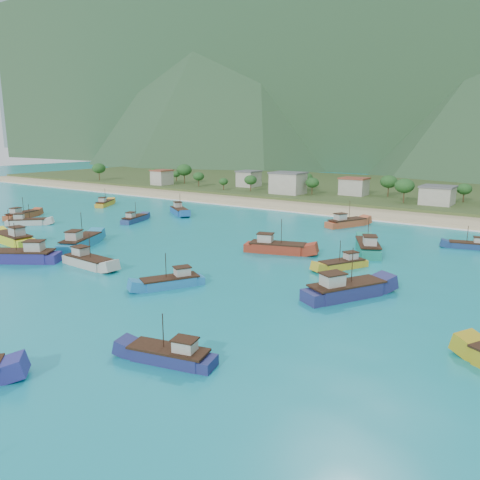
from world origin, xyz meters
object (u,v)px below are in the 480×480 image
Objects in this scene: boat_8 at (470,246)px; boat_12 at (171,283)px; boat_17 at (343,265)px; boat_21 at (105,204)px; boat_20 at (345,291)px; boat_2 at (276,248)px; boat_16 at (13,239)px; boat_1 at (180,211)px; boat_27 at (88,262)px; boat_19 at (27,222)px; boat_5 at (22,216)px; boat_9 at (170,356)px; boat_11 at (81,242)px; boat_15 at (346,223)px; boat_24 at (23,257)px; boat_22 at (135,219)px; boat_25 at (368,248)px.

boat_12 is at bearing 133.96° from boat_8.
boat_17 is 95.33m from boat_21.
boat_2 is at bearing 170.47° from boat_20.
boat_20 is (70.52, 8.34, -0.01)m from boat_16.
boat_1 reaches higher than boat_8.
boat_12 is at bearing 92.46° from boat_27.
boat_20 is (88.00, -5.28, 0.31)m from boat_19.
boat_16 is 1.45× the size of boat_19.
boat_5 is at bearing -158.47° from boat_19.
boat_27 is (27.63, -2.14, -0.20)m from boat_16.
boat_11 reaches higher than boat_9.
boat_2 is 1.28× the size of boat_12.
boat_20 reaches higher than boat_27.
boat_8 is at bearing -26.64° from boat_9.
boat_16 is 54.31m from boat_21.
boat_15 is 0.92× the size of boat_24.
boat_22 is at bearing -170.36° from boat_20.
boat_5 is 93.31m from boat_25.
boat_2 is 1.15× the size of boat_5.
boat_9 is 1.07× the size of boat_19.
boat_16 is 73.02m from boat_25.
boat_9 is at bearing 75.32° from boat_1.
boat_2 is 0.98× the size of boat_25.
boat_27 is at bearing 62.06° from boat_17.
boat_22 is at bearing 156.31° from boat_25.
boat_19 is (-67.46, -44.70, -0.18)m from boat_15.
boat_24 is (15.66, -7.03, 0.01)m from boat_16.
boat_11 is 1.18× the size of boat_27.
boat_21 is (-77.76, -11.65, -0.14)m from boat_15.
boat_25 is at bearing -55.34° from boat_16.
boat_22 is (-1.26, -16.13, -0.16)m from boat_1.
boat_11 reaches higher than boat_2.
boat_15 is at bearing 11.31° from boat_5.
boat_25 is 1.17× the size of boat_27.
boat_2 is 0.97× the size of boat_16.
boat_15 reaches higher than boat_5.
boat_17 reaches higher than boat_8.
boat_16 reaches higher than boat_9.
boat_15 is 54.76m from boat_22.
boat_8 is at bearing 17.32° from boat_25.
boat_8 is 0.91× the size of boat_9.
boat_2 is 55.41m from boat_16.
boat_2 is at bearing -78.99° from boat_24.
boat_9 is 87.84m from boat_19.
boat_5 is 112.09m from boat_8.
boat_21 is 1.03× the size of boat_22.
boat_12 is 0.96× the size of boat_21.
boat_15 reaches higher than boat_17.
boat_1 is at bearing 27.75° from boat_9.
boat_12 is 1.09× the size of boat_19.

